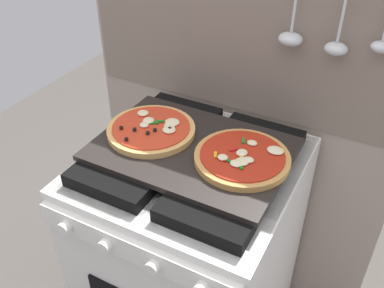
{
  "coord_description": "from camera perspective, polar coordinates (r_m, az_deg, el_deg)",
  "views": [
    {
      "loc": [
        0.46,
        -0.87,
        1.64
      ],
      "look_at": [
        0.0,
        0.0,
        0.93
      ],
      "focal_mm": 40.61,
      "sensor_mm": 36.0,
      "label": 1
    }
  ],
  "objects": [
    {
      "name": "baking_tray",
      "position": [
        1.23,
        0.0,
        -0.68
      ],
      "size": [
        0.54,
        0.38,
        0.02
      ],
      "primitive_type": "cube",
      "color": "black",
      "rests_on": "stove"
    },
    {
      "name": "pizza_left",
      "position": [
        1.28,
        -5.33,
        1.93
      ],
      "size": [
        0.26,
        0.26,
        0.03
      ],
      "color": "tan",
      "rests_on": "baking_tray"
    },
    {
      "name": "pizza_right",
      "position": [
        1.17,
        6.65,
        -1.78
      ],
      "size": [
        0.26,
        0.26,
        0.03
      ],
      "color": "#C18947",
      "rests_on": "baking_tray"
    },
    {
      "name": "stove",
      "position": [
        1.54,
        -0.03,
        -14.55
      ],
      "size": [
        0.6,
        0.64,
        0.9
      ],
      "color": "white",
      "rests_on": "ground_plane"
    },
    {
      "name": "kitchen_backsplash",
      "position": [
        1.54,
        5.9,
        2.19
      ],
      "size": [
        1.1,
        0.09,
        1.55
      ],
      "color": "gray",
      "rests_on": "ground_plane"
    }
  ]
}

